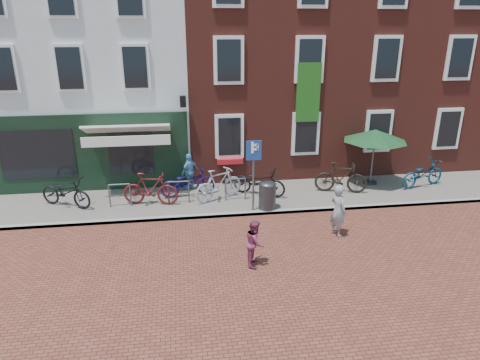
{
  "coord_description": "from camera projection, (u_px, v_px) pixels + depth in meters",
  "views": [
    {
      "loc": [
        -1.33,
        -12.85,
        6.01
      ],
      "look_at": [
        0.5,
        0.03,
        1.28
      ],
      "focal_mm": 32.06,
      "sensor_mm": 36.0,
      "label": 1
    }
  ],
  "objects": [
    {
      "name": "bicycle_4",
      "position": [
        259.0,
        181.0,
        15.62
      ],
      "size": [
        2.07,
        1.58,
        1.04
      ],
      "primitive_type": "imported",
      "rotation": [
        0.0,
        0.0,
        1.06
      ],
      "color": "black",
      "rests_on": "sidewalk"
    },
    {
      "name": "bicycle_1",
      "position": [
        150.0,
        189.0,
        14.76
      ],
      "size": [
        2.0,
        0.92,
        1.16
      ],
      "primitive_type": "imported",
      "rotation": [
        0.0,
        0.0,
        1.37
      ],
      "color": "#581719",
      "rests_on": "sidewalk"
    },
    {
      "name": "boy",
      "position": [
        255.0,
        243.0,
        11.21
      ],
      "size": [
        0.61,
        0.71,
        1.27
      ],
      "primitive_type": "imported",
      "rotation": [
        0.0,
        0.0,
        1.34
      ],
      "color": "#882F4E",
      "rests_on": "ground"
    },
    {
      "name": "parasol",
      "position": [
        376.0,
        133.0,
        16.24
      ],
      "size": [
        2.44,
        2.44,
        2.28
      ],
      "color": "#4C4C4F",
      "rests_on": "sidewalk"
    },
    {
      "name": "building_brick_mid",
      "position": [
        251.0,
        48.0,
        19.25
      ],
      "size": [
        6.0,
        8.0,
        10.0
      ],
      "primitive_type": "cube",
      "color": "maroon",
      "rests_on": "ground"
    },
    {
      "name": "bicycle_3",
      "position": [
        219.0,
        184.0,
        15.19
      ],
      "size": [
        1.96,
        1.39,
        1.16
      ],
      "primitive_type": "imported",
      "rotation": [
        0.0,
        0.0,
        2.06
      ],
      "color": "#B1B1B4",
      "rests_on": "sidewalk"
    },
    {
      "name": "ground",
      "position": [
        225.0,
        217.0,
        14.18
      ],
      "size": [
        80.0,
        80.0,
        0.0
      ],
      "primitive_type": "plane",
      "color": "brown"
    },
    {
      "name": "bicycle_2",
      "position": [
        188.0,
        182.0,
        15.53
      ],
      "size": [
        2.08,
        1.03,
        1.04
      ],
      "primitive_type": "imported",
      "rotation": [
        0.0,
        0.0,
        1.75
      ],
      "color": "#140A50",
      "rests_on": "sidewalk"
    },
    {
      "name": "litter_bin",
      "position": [
        267.0,
        193.0,
        14.44
      ],
      "size": [
        0.58,
        0.58,
        1.06
      ],
      "color": "#38373A",
      "rests_on": "sidewalk"
    },
    {
      "name": "sidewalk",
      "position": [
        248.0,
        197.0,
        15.7
      ],
      "size": [
        24.0,
        3.0,
        0.1
      ],
      "primitive_type": "cube",
      "color": "slate",
      "rests_on": "ground"
    },
    {
      "name": "building_brick_right",
      "position": [
        378.0,
        48.0,
        20.05
      ],
      "size": [
        6.0,
        8.0,
        10.0
      ],
      "primitive_type": "cube",
      "color": "maroon",
      "rests_on": "ground"
    },
    {
      "name": "bicycle_5",
      "position": [
        341.0,
        177.0,
        15.86
      ],
      "size": [
        2.0,
        1.08,
        1.16
      ],
      "primitive_type": "imported",
      "rotation": [
        0.0,
        0.0,
        1.28
      ],
      "color": "black",
      "rests_on": "sidewalk"
    },
    {
      "name": "woman",
      "position": [
        338.0,
        211.0,
        12.74
      ],
      "size": [
        0.57,
        0.69,
        1.6
      ],
      "primitive_type": "imported",
      "rotation": [
        0.0,
        0.0,
        1.95
      ],
      "color": "gray",
      "rests_on": "ground"
    },
    {
      "name": "building_stucco",
      "position": [
        92.0,
        62.0,
        18.5
      ],
      "size": [
        8.0,
        8.0,
        9.0
      ],
      "primitive_type": "cube",
      "color": "silver",
      "rests_on": "ground"
    },
    {
      "name": "bicycle_6",
      "position": [
        423.0,
        174.0,
        16.45
      ],
      "size": [
        2.1,
        1.23,
        1.04
      ],
      "primitive_type": "imported",
      "rotation": [
        0.0,
        0.0,
        1.86
      ],
      "color": "navy",
      "rests_on": "sidewalk"
    },
    {
      "name": "parking_sign",
      "position": [
        254.0,
        163.0,
        13.93
      ],
      "size": [
        0.5,
        0.08,
        2.43
      ],
      "color": "#4C4C4F",
      "rests_on": "sidewalk"
    },
    {
      "name": "bicycle_0",
      "position": [
        66.0,
        192.0,
        14.63
      ],
      "size": [
        2.08,
        1.52,
        1.04
      ],
      "primitive_type": "imported",
      "rotation": [
        0.0,
        0.0,
        1.1
      ],
      "color": "black",
      "rests_on": "sidewalk"
    },
    {
      "name": "cafe_person",
      "position": [
        190.0,
        172.0,
        16.09
      ],
      "size": [
        0.83,
        0.82,
        1.41
      ],
      "primitive_type": "imported",
      "rotation": [
        0.0,
        0.0,
        3.91
      ],
      "color": "#649DCA",
      "rests_on": "sidewalk"
    }
  ]
}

